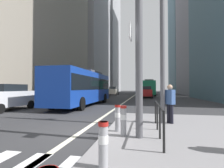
{
  "coord_description": "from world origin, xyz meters",
  "views": [
    {
      "loc": [
        2.38,
        -6.37,
        1.66
      ],
      "look_at": [
        -3.98,
        26.48,
        2.43
      ],
      "focal_mm": 27.64,
      "sensor_mm": 36.0,
      "label": 1
    }
  ],
  "objects_px": {
    "car_oncoming_mid": "(113,91)",
    "street_lamp_post": "(162,5)",
    "bollard_back": "(118,117)",
    "city_bus_red_receding": "(149,87)",
    "traffic_signal_gantry": "(78,14)",
    "city_bus_red_distant": "(148,87)",
    "car_receding_near": "(146,92)",
    "pedestrian_walking": "(170,102)",
    "city_bus_blue_oncoming": "(83,86)",
    "sedan_white_oncoming": "(7,97)",
    "bollard_left": "(103,142)",
    "bollard_right": "(124,119)"
  },
  "relations": [
    {
      "from": "street_lamp_post",
      "to": "bollard_back",
      "type": "xyz_separation_m",
      "value": [
        -1.69,
        -1.76,
        -4.62
      ]
    },
    {
      "from": "city_bus_red_receding",
      "to": "bollard_left",
      "type": "bearing_deg",
      "value": -92.53
    },
    {
      "from": "city_bus_blue_oncoming",
      "to": "city_bus_red_receding",
      "type": "xyz_separation_m",
      "value": [
        6.6,
        23.55,
        0.0
      ]
    },
    {
      "from": "car_oncoming_mid",
      "to": "car_receding_near",
      "type": "bearing_deg",
      "value": -50.77
    },
    {
      "from": "city_bus_blue_oncoming",
      "to": "city_bus_red_receding",
      "type": "height_order",
      "value": "same"
    },
    {
      "from": "city_bus_red_distant",
      "to": "car_receding_near",
      "type": "distance_m",
      "value": 32.01
    },
    {
      "from": "car_oncoming_mid",
      "to": "city_bus_red_distant",
      "type": "bearing_deg",
      "value": 70.6
    },
    {
      "from": "car_receding_near",
      "to": "bollard_right",
      "type": "height_order",
      "value": "car_receding_near"
    },
    {
      "from": "city_bus_red_distant",
      "to": "bollard_back",
      "type": "relative_size",
      "value": 11.74
    },
    {
      "from": "sedan_white_oncoming",
      "to": "bollard_left",
      "type": "height_order",
      "value": "sedan_white_oncoming"
    },
    {
      "from": "street_lamp_post",
      "to": "pedestrian_walking",
      "type": "relative_size",
      "value": 4.83
    },
    {
      "from": "pedestrian_walking",
      "to": "city_bus_red_receding",
      "type": "bearing_deg",
      "value": 90.43
    },
    {
      "from": "street_lamp_post",
      "to": "bollard_back",
      "type": "height_order",
      "value": "street_lamp_post"
    },
    {
      "from": "city_bus_red_distant",
      "to": "street_lamp_post",
      "type": "height_order",
      "value": "street_lamp_post"
    },
    {
      "from": "street_lamp_post",
      "to": "bollard_right",
      "type": "distance_m",
      "value": 5.33
    },
    {
      "from": "bollard_left",
      "to": "bollard_back",
      "type": "height_order",
      "value": "bollard_back"
    },
    {
      "from": "sedan_white_oncoming",
      "to": "city_bus_red_receding",
      "type": "relative_size",
      "value": 0.37
    },
    {
      "from": "city_bus_red_distant",
      "to": "pedestrian_walking",
      "type": "xyz_separation_m",
      "value": [
        0.17,
        -53.95,
        -0.77
      ]
    },
    {
      "from": "car_oncoming_mid",
      "to": "bollard_left",
      "type": "relative_size",
      "value": 5.17
    },
    {
      "from": "sedan_white_oncoming",
      "to": "city_bus_red_distant",
      "type": "height_order",
      "value": "city_bus_red_distant"
    },
    {
      "from": "sedan_white_oncoming",
      "to": "traffic_signal_gantry",
      "type": "bearing_deg",
      "value": -36.02
    },
    {
      "from": "car_oncoming_mid",
      "to": "bollard_left",
      "type": "bearing_deg",
      "value": -79.75
    },
    {
      "from": "sedan_white_oncoming",
      "to": "car_receding_near",
      "type": "relative_size",
      "value": 1.04
    },
    {
      "from": "city_bus_blue_oncoming",
      "to": "street_lamp_post",
      "type": "bearing_deg",
      "value": -50.28
    },
    {
      "from": "bollard_left",
      "to": "traffic_signal_gantry",
      "type": "bearing_deg",
      "value": 123.02
    },
    {
      "from": "car_receding_near",
      "to": "traffic_signal_gantry",
      "type": "distance_m",
      "value": 24.69
    },
    {
      "from": "city_bus_red_receding",
      "to": "traffic_signal_gantry",
      "type": "relative_size",
      "value": 1.97
    },
    {
      "from": "street_lamp_post",
      "to": "bollard_right",
      "type": "bearing_deg",
      "value": -122.26
    },
    {
      "from": "city_bus_red_distant",
      "to": "traffic_signal_gantry",
      "type": "height_order",
      "value": "traffic_signal_gantry"
    },
    {
      "from": "traffic_signal_gantry",
      "to": "bollard_left",
      "type": "height_order",
      "value": "traffic_signal_gantry"
    },
    {
      "from": "car_receding_near",
      "to": "bollard_back",
      "type": "bearing_deg",
      "value": -92.7
    },
    {
      "from": "city_bus_blue_oncoming",
      "to": "bollard_back",
      "type": "height_order",
      "value": "city_bus_blue_oncoming"
    },
    {
      "from": "car_oncoming_mid",
      "to": "city_bus_red_receding",
      "type": "bearing_deg",
      "value": 2.84
    },
    {
      "from": "car_oncoming_mid",
      "to": "bollard_back",
      "type": "relative_size",
      "value": 4.9
    },
    {
      "from": "bollard_left",
      "to": "bollard_back",
      "type": "xyz_separation_m",
      "value": [
        -0.17,
        2.78,
        0.02
      ]
    },
    {
      "from": "city_bus_red_receding",
      "to": "pedestrian_walking",
      "type": "xyz_separation_m",
      "value": [
        0.24,
        -31.4,
        -0.77
      ]
    },
    {
      "from": "pedestrian_walking",
      "to": "car_receding_near",
      "type": "bearing_deg",
      "value": 92.28
    },
    {
      "from": "car_receding_near",
      "to": "city_bus_blue_oncoming",
      "type": "bearing_deg",
      "value": -112.89
    },
    {
      "from": "car_receding_near",
      "to": "pedestrian_walking",
      "type": "height_order",
      "value": "car_receding_near"
    },
    {
      "from": "city_bus_blue_oncoming",
      "to": "city_bus_red_distant",
      "type": "xyz_separation_m",
      "value": [
        6.66,
        46.11,
        -0.0
      ]
    },
    {
      "from": "car_oncoming_mid",
      "to": "pedestrian_walking",
      "type": "relative_size",
      "value": 2.72
    },
    {
      "from": "car_receding_near",
      "to": "traffic_signal_gantry",
      "type": "bearing_deg",
      "value": -95.48
    },
    {
      "from": "car_oncoming_mid",
      "to": "street_lamp_post",
      "type": "bearing_deg",
      "value": -75.62
    },
    {
      "from": "city_bus_blue_oncoming",
      "to": "pedestrian_walking",
      "type": "bearing_deg",
      "value": -48.94
    },
    {
      "from": "sedan_white_oncoming",
      "to": "bollard_right",
      "type": "distance_m",
      "value": 10.96
    },
    {
      "from": "traffic_signal_gantry",
      "to": "bollard_back",
      "type": "height_order",
      "value": "traffic_signal_gantry"
    },
    {
      "from": "city_bus_red_receding",
      "to": "bollard_back",
      "type": "bearing_deg",
      "value": -93.03
    },
    {
      "from": "city_bus_red_distant",
      "to": "bollard_back",
      "type": "distance_m",
      "value": 55.77
    },
    {
      "from": "city_bus_red_distant",
      "to": "car_oncoming_mid",
      "type": "bearing_deg",
      "value": -109.4
    },
    {
      "from": "sedan_white_oncoming",
      "to": "traffic_signal_gantry",
      "type": "xyz_separation_m",
      "value": [
        7.92,
        -5.76,
        3.11
      ]
    }
  ]
}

